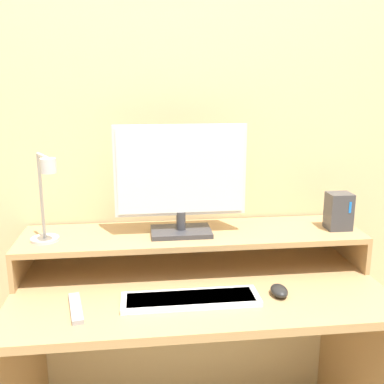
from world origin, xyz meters
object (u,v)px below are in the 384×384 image
keyboard (191,299)px  mouse (279,291)px  desk_lamp (46,200)px  router_dock (339,211)px  monitor (181,178)px  remote_control (76,308)px

keyboard → mouse: bearing=1.8°
desk_lamp → router_dock: size_ratio=2.25×
monitor → router_dock: monitor is taller
monitor → keyboard: 0.46m
mouse → monitor: bearing=139.6°
desk_lamp → router_dock: bearing=2.5°
monitor → desk_lamp: size_ratio=1.50×
monitor → mouse: 0.55m
monitor → router_dock: size_ratio=3.37×
monitor → mouse: (0.32, -0.27, -0.35)m
router_dock → mouse: 0.46m
mouse → remote_control: size_ratio=0.45×
router_dock → keyboard: 0.72m
router_dock → keyboard: size_ratio=0.32×
monitor → remote_control: size_ratio=2.50×
keyboard → remote_control: (-0.38, -0.01, -0.00)m
monitor → remote_control: 0.60m
monitor → desk_lamp: (-0.49, -0.07, -0.05)m
monitor → keyboard: (0.01, -0.28, -0.36)m
mouse → remote_control: (-0.69, -0.02, -0.01)m
mouse → remote_control: bearing=-178.2°
desk_lamp → remote_control: (0.12, -0.23, -0.31)m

